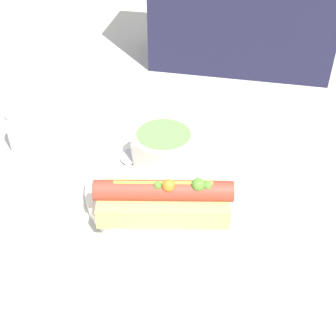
% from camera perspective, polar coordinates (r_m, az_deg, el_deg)
% --- Properties ---
extents(ground_plane, '(4.00, 4.00, 0.00)m').
position_cam_1_polar(ground_plane, '(0.70, 0.00, -3.03)').
color(ground_plane, '#BCB7AD').
extents(dinner_plate, '(0.24, 0.24, 0.02)m').
position_cam_1_polar(dinner_plate, '(0.70, 0.00, -2.48)').
color(dinner_plate, white).
rests_on(dinner_plate, ground_plane).
extents(hot_dog, '(0.19, 0.10, 0.06)m').
position_cam_1_polar(hot_dog, '(0.63, -0.50, -3.85)').
color(hot_dog, '#DBAD60').
rests_on(hot_dog, dinner_plate).
extents(soup_bowl, '(0.10, 0.10, 0.05)m').
position_cam_1_polar(soup_bowl, '(0.72, -0.53, 2.77)').
color(soup_bowl, silver).
rests_on(soup_bowl, dinner_plate).
extents(spoon, '(0.04, 0.16, 0.01)m').
position_cam_1_polar(spoon, '(0.72, -4.92, 0.42)').
color(spoon, '#B7B7BC').
rests_on(spoon, dinner_plate).
extents(salt_shaker, '(0.03, 0.03, 0.09)m').
position_cam_1_polar(salt_shaker, '(0.80, -17.88, 4.63)').
color(salt_shaker, silver).
rests_on(salt_shaker, ground_plane).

